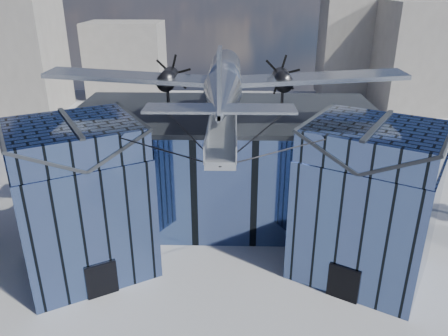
{
  "coord_description": "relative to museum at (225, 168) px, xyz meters",
  "views": [
    {
      "loc": [
        0.76,
        -29.52,
        20.59
      ],
      "look_at": [
        0.0,
        2.0,
        7.2
      ],
      "focal_mm": 35.0,
      "sensor_mm": 36.0,
      "label": 1
    }
  ],
  "objects": [
    {
      "name": "ground_plane",
      "position": [
        -0.0,
        -5.82,
        -5.54
      ],
      "size": [
        120.0,
        120.0,
        0.0
      ],
      "primitive_type": "plane",
      "color": "#949498"
    },
    {
      "name": "bg_towers",
      "position": [
        1.45,
        44.67,
        4.47
      ],
      "size": [
        77.0,
        24.5,
        26.0
      ],
      "color": "gray",
      "rests_on": "ground"
    },
    {
      "name": "museum",
      "position": [
        0.0,
        0.0,
        0.0
      ],
      "size": [
        32.88,
        24.5,
        17.6
      ],
      "color": "#425787",
      "rests_on": "ground"
    }
  ]
}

